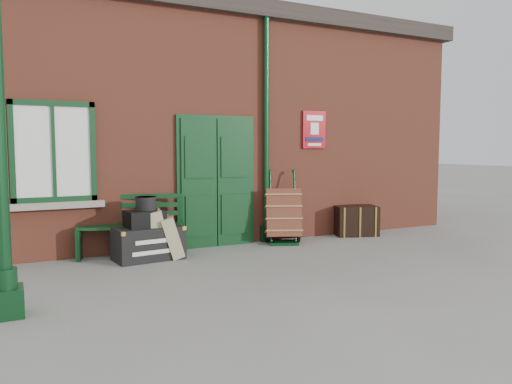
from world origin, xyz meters
TOP-DOWN VIEW (x-y plane):
  - ground at (0.00, 0.00)m, footprint 80.00×80.00m
  - station_building at (-0.00, 3.49)m, footprint 10.30×4.30m
  - canopy_column at (-3.60, -1.00)m, footprint 0.34×0.34m
  - bench at (-1.80, 1.32)m, footprint 1.70×0.91m
  - houdini_trunk at (-1.64, 0.95)m, footprint 1.07×0.68m
  - strongbox at (-1.69, 0.95)m, footprint 0.60×0.47m
  - hatbox at (-1.66, 0.98)m, footprint 0.34×0.34m
  - suitcase_back at (-1.49, 1.00)m, footprint 0.41×0.56m
  - suitcase_front at (-1.31, 0.90)m, footprint 0.41×0.51m
  - porter_trolley at (0.89, 1.22)m, footprint 0.84×0.86m
  - dark_trunk at (2.55, 1.25)m, footprint 0.93×0.75m

SIDE VIEW (x-z plane):
  - ground at x=0.00m, z-range 0.00..0.00m
  - houdini_trunk at x=-1.64m, z-range 0.00..0.51m
  - dark_trunk at x=2.55m, z-range 0.00..0.58m
  - suitcase_front at x=-1.31m, z-range 0.00..0.66m
  - suitcase_back at x=-1.49m, z-range 0.00..0.77m
  - porter_trolley at x=0.89m, z-range -0.15..1.14m
  - bench at x=-1.80m, z-range 0.00..1.01m
  - strongbox at x=-1.69m, z-range 0.51..0.76m
  - hatbox at x=-1.66m, z-range 0.76..0.96m
  - canopy_column at x=-3.60m, z-range -0.40..3.21m
  - station_building at x=0.00m, z-range -0.02..4.34m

